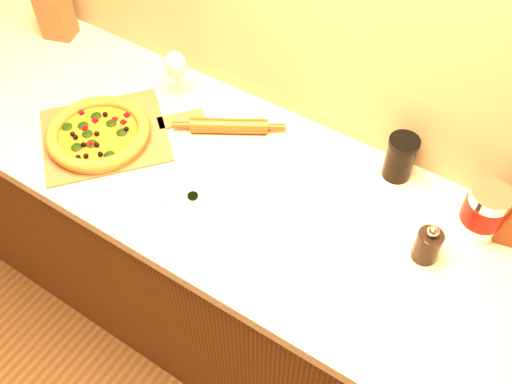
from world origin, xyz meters
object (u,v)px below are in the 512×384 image
object	(u,v)px
dark_jar	(400,158)
coffee_canister	(484,211)
pepper_grinder	(428,245)
pizza	(98,134)
pizza_peel	(110,134)
wine_glass	(176,66)
rolling_pin	(229,126)

from	to	relation	value
dark_jar	coffee_canister	bearing A→B (deg)	-13.70
pepper_grinder	dark_jar	distance (m)	0.28
pepper_grinder	coffee_canister	xyz separation A→B (m)	(0.08, 0.15, 0.03)
pizza	pepper_grinder	bearing A→B (deg)	8.27
pizza_peel	dark_jar	size ratio (longest dim) A/B	3.64
pizza_peel	wine_glass	bearing A→B (deg)	114.58
coffee_canister	wine_glass	xyz separation A→B (m)	(-0.98, -0.01, 0.05)
pepper_grinder	rolling_pin	size ratio (longest dim) A/B	0.41
pizza	pepper_grinder	size ratio (longest dim) A/B	2.52
pizza	wine_glass	bearing A→B (deg)	74.31
pepper_grinder	coffee_canister	bearing A→B (deg)	61.80
rolling_pin	coffee_canister	world-z (taller)	coffee_canister
rolling_pin	wine_glass	xyz separation A→B (m)	(-0.22, 0.04, 0.10)
rolling_pin	dark_jar	bearing A→B (deg)	13.23
pepper_grinder	rolling_pin	distance (m)	0.68
dark_jar	rolling_pin	bearing A→B (deg)	-166.77
coffee_canister	dark_jar	distance (m)	0.26
pizza	wine_glass	distance (m)	0.31
coffee_canister	pizza_peel	bearing A→B (deg)	-165.82
pizza_peel	coffee_canister	xyz separation A→B (m)	(1.05, 0.26, 0.07)
dark_jar	pepper_grinder	bearing A→B (deg)	-51.31
pepper_grinder	coffee_canister	distance (m)	0.18
pizza_peel	pizza	xyz separation A→B (m)	(-0.01, -0.03, 0.02)
wine_glass	pepper_grinder	bearing A→B (deg)	-9.10
pizza_peel	rolling_pin	distance (m)	0.36
rolling_pin	pepper_grinder	bearing A→B (deg)	-8.50
rolling_pin	wine_glass	size ratio (longest dim) A/B	1.74
pizza	wine_glass	xyz separation A→B (m)	(0.08, 0.28, 0.10)
pepper_grinder	pizza_peel	bearing A→B (deg)	-173.48
rolling_pin	coffee_canister	distance (m)	0.76
pepper_grinder	rolling_pin	world-z (taller)	pepper_grinder
coffee_canister	dark_jar	bearing A→B (deg)	166.30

